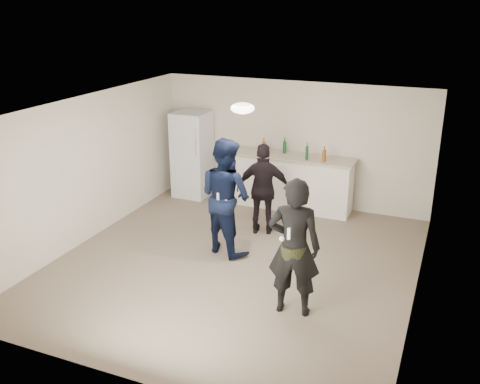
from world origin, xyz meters
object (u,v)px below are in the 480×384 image
at_px(woman, 294,247).
at_px(man, 226,196).
at_px(fridge, 192,154).
at_px(spectator, 264,189).
at_px(counter, 286,182).
at_px(shaker, 260,149).

bearing_deg(woman, man, -48.64).
height_order(fridge, man, man).
xyz_separation_m(man, spectator, (0.32, 0.94, -0.15)).
bearing_deg(woman, counter, -78.75).
relative_size(man, woman, 1.02).
relative_size(man, spectator, 1.18).
xyz_separation_m(fridge, shaker, (1.52, 0.02, 0.28)).
bearing_deg(counter, spectator, -89.38).
relative_size(fridge, man, 0.93).
distance_m(fridge, man, 2.83).
height_order(woman, spectator, woman).
distance_m(man, woman, 2.08).
height_order(shaker, spectator, spectator).
xyz_separation_m(counter, shaker, (-0.55, -0.05, 0.65)).
bearing_deg(woman, spectator, -69.21).
relative_size(fridge, shaker, 10.59).
xyz_separation_m(shaker, woman, (1.83, -3.59, -0.22)).
distance_m(shaker, man, 2.26).
distance_m(fridge, woman, 4.89).
height_order(counter, spectator, spectator).
bearing_deg(shaker, spectator, -66.51).
relative_size(fridge, woman, 0.95).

